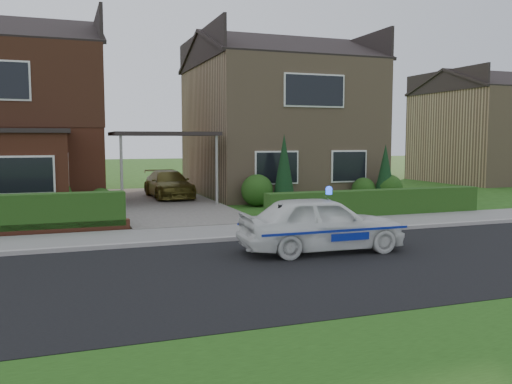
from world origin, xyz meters
name	(u,v)px	position (x,y,z in m)	size (l,w,h in m)	color
ground	(266,271)	(0.00, 0.00, 0.00)	(120.00, 120.00, 0.00)	#1E4311
road	(266,271)	(0.00, 0.00, 0.00)	(60.00, 6.00, 0.02)	black
kerb	(222,240)	(0.00, 3.05, 0.06)	(60.00, 0.16, 0.12)	#9E9993
sidewalk	(211,233)	(0.00, 4.10, 0.05)	(60.00, 2.00, 0.10)	slate
grass_verge	(434,379)	(0.00, -5.00, 0.00)	(60.00, 4.00, 0.01)	#1E4311
driveway	(164,203)	(0.00, 11.00, 0.06)	(3.80, 12.00, 0.12)	#666059
house_left	(1,105)	(-5.78, 13.90, 3.81)	(7.50, 9.53, 7.25)	brown
house_right	(276,114)	(5.80, 13.99, 3.66)	(7.50, 8.06, 7.25)	#94795B
carport_link	(163,135)	(0.00, 10.95, 2.66)	(3.80, 3.00, 2.77)	black
hedge_right	(376,218)	(5.80, 5.35, 0.00)	(7.50, 0.55, 0.80)	#143C13
shrub_left_mid	(51,196)	(-4.00, 9.30, 0.66)	(1.32, 1.32, 1.32)	#143C13
shrub_left_near	(101,200)	(-2.40, 9.60, 0.42)	(0.84, 0.84, 0.84)	#143C13
shrub_right_near	(257,190)	(3.20, 9.40, 0.60)	(1.20, 1.20, 1.20)	#143C13
shrub_right_mid	(363,189)	(7.80, 9.50, 0.48)	(0.96, 0.96, 0.96)	#143C13
shrub_right_far	(389,188)	(8.80, 9.20, 0.54)	(1.08, 1.08, 1.08)	#143C13
conifer_a	(284,171)	(4.20, 9.20, 1.30)	(0.90, 0.90, 2.60)	black
conifer_b	(385,174)	(8.60, 9.20, 1.10)	(0.90, 0.90, 2.20)	black
neighbour_right	(488,137)	(20.00, 16.00, 2.60)	(6.50, 7.00, 5.20)	#94795B
police_car	(321,224)	(1.77, 1.20, 0.63)	(3.39, 3.74, 1.42)	white
driveway_car	(169,184)	(0.46, 12.53, 0.66)	(1.53, 3.75, 1.09)	brown
potted_plant_a	(7,221)	(-5.04, 6.00, 0.35)	(0.36, 0.25, 0.69)	gray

